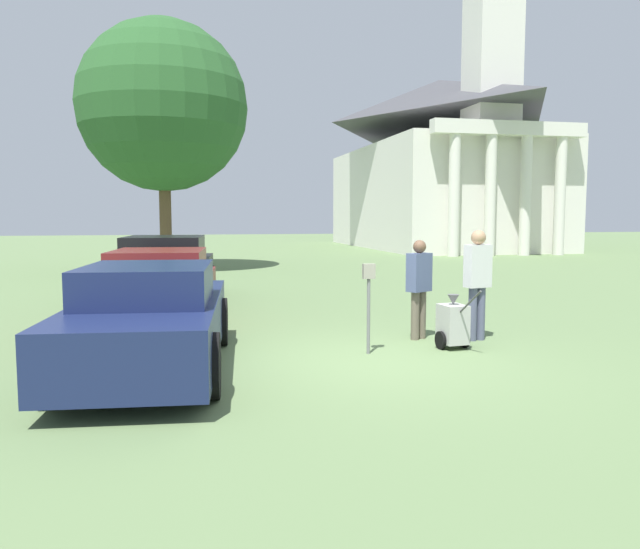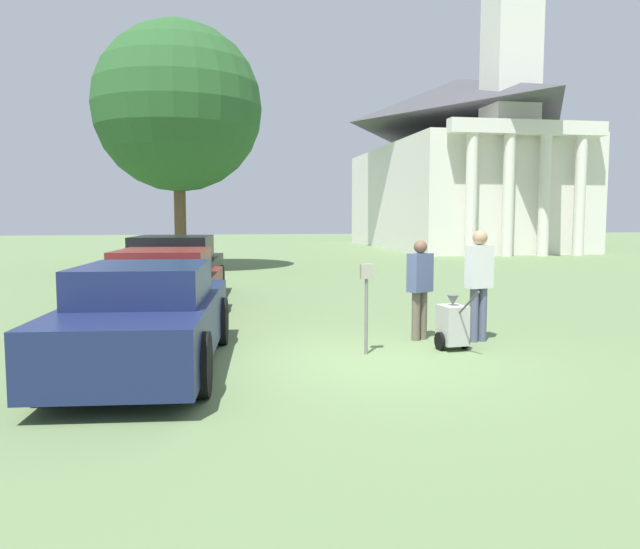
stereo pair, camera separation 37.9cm
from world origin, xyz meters
TOP-DOWN VIEW (x-y plane):
  - ground_plane at (0.00, 0.00)m, footprint 120.00×120.00m
  - parked_car_navy at (-2.96, 0.15)m, footprint 2.26×4.89m
  - parked_car_maroon at (-2.96, 3.45)m, footprint 2.26×4.84m
  - parked_car_black at (-2.96, 6.63)m, footprint 2.42×5.10m
  - parking_meter at (0.15, 0.48)m, footprint 0.18×0.09m
  - person_worker at (1.28, 1.38)m, footprint 0.47×0.40m
  - person_supervisor at (2.18, 1.08)m, footprint 0.46×0.31m
  - equipment_cart at (1.54, 0.56)m, footprint 0.50×1.00m
  - church at (13.54, 29.55)m, footprint 10.00×18.43m
  - shade_tree at (-3.24, 15.83)m, footprint 6.24×6.24m

SIDE VIEW (x-z plane):
  - ground_plane at x=0.00m, z-range 0.00..0.00m
  - equipment_cart at x=1.54m, z-range -0.11..0.89m
  - parked_car_maroon at x=-2.96m, z-range -0.05..1.39m
  - parked_car_navy at x=-2.96m, z-range -0.03..1.38m
  - parked_car_black at x=-2.96m, z-range -0.05..1.53m
  - person_worker at x=1.28m, z-range 0.11..1.77m
  - parking_meter at x=0.15m, z-range 0.27..1.61m
  - person_supervisor at x=2.18m, z-range 0.14..1.96m
  - church at x=13.54m, z-range -7.11..18.91m
  - shade_tree at x=-3.24m, z-range 1.46..10.65m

